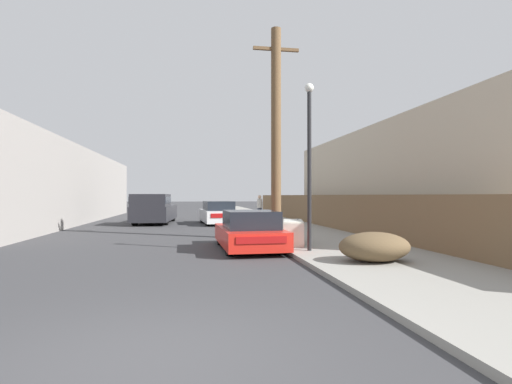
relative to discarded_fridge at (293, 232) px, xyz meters
name	(u,v)px	position (x,y,z in m)	size (l,w,h in m)	color
ground_plane	(146,364)	(-3.76, -8.51, -0.50)	(220.00, 220.00, 0.00)	#38383A
sidewalk_curb	(260,219)	(1.54, 14.99, -0.44)	(4.20, 63.00, 0.12)	gray
discarded_fridge	(293,232)	(0.00, 0.00, 0.00)	(1.04, 1.90, 0.79)	silver
parked_sports_car_red	(249,232)	(-1.49, -0.23, 0.06)	(1.89, 4.19, 1.23)	red
car_parked_mid	(218,213)	(-1.68, 11.30, 0.14)	(2.19, 4.76, 1.37)	silver
pickup_truck	(154,209)	(-5.50, 12.10, 0.39)	(2.46, 5.96, 1.79)	#232328
utility_pole	(276,130)	(-0.05, 2.39, 3.72)	(1.80, 0.38, 8.08)	brown
street_lamp	(309,154)	(0.07, -1.59, 2.41)	(0.26, 0.26, 4.83)	#232326
brush_pile	(374,247)	(1.05, -3.69, -0.03)	(1.73, 1.35, 0.71)	brown
wooden_fence	(317,210)	(3.49, 8.30, 0.43)	(0.08, 32.47, 1.62)	brown
building_left_block	(37,186)	(-13.01, 14.67, 1.78)	(7.00, 26.61, 4.57)	gray
building_right_house	(417,180)	(8.07, 5.98, 2.01)	(6.00, 20.26, 5.04)	beige
pedestrian	(260,207)	(1.13, 12.93, 0.44)	(0.34, 0.34, 1.61)	#282D42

